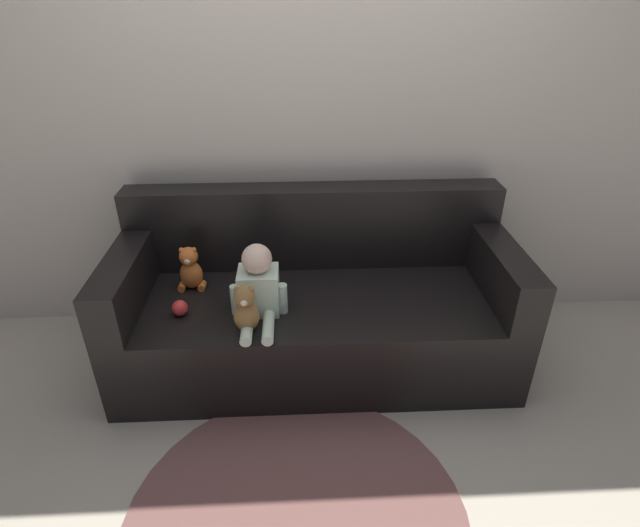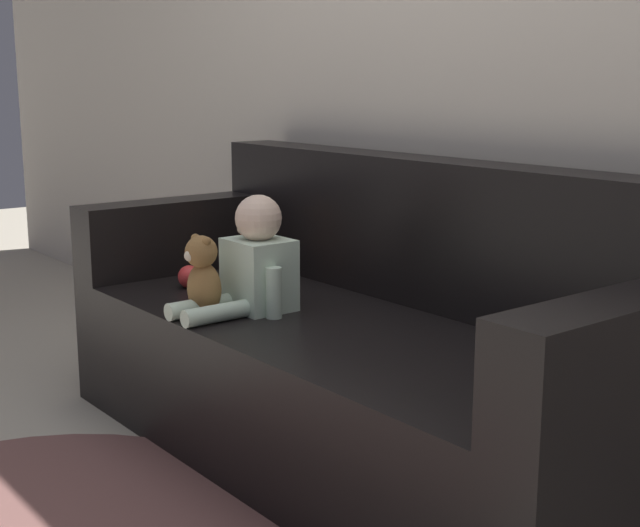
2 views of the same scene
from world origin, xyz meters
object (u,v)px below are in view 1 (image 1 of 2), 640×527
couch (316,306)px  person_baby (258,287)px  teddy_bear_brown (246,309)px  toy_ball (180,308)px  plush_toy_side (191,269)px

couch → person_baby: size_ratio=5.41×
couch → teddy_bear_brown: size_ratio=8.33×
person_baby → teddy_bear_brown: size_ratio=1.54×
couch → person_baby: bearing=-143.4°
couch → toy_ball: (-0.67, -0.22, 0.16)m
couch → plush_toy_side: bearing=177.3°
toy_ball → person_baby: bearing=1.1°
couch → plush_toy_side: size_ratio=8.46×
plush_toy_side → teddy_bear_brown: bearing=-50.9°
plush_toy_side → toy_ball: (-0.02, -0.25, -0.07)m
couch → plush_toy_side: 0.69m
person_baby → plush_toy_side: (-0.37, 0.24, -0.03)m
plush_toy_side → person_baby: bearing=-33.1°
teddy_bear_brown → toy_ball: size_ratio=3.13×
couch → person_baby: couch is taller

